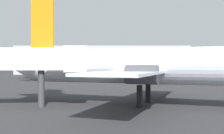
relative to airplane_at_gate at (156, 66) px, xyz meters
name	(u,v)px	position (x,y,z in m)	size (l,w,h in m)	color
airplane_at_gate	(156,66)	(0.00, 0.00, 0.00)	(40.13, 26.53, 13.15)	silver
airplane_far_left	(164,71)	(8.30, 40.61, -1.54)	(26.78, 19.40, 8.64)	silver
airplane_far_right	(48,70)	(-24.91, 56.42, -1.50)	(25.75, 23.80, 8.11)	white
jet_bridge	(1,60)	(-16.77, -1.44, 0.61)	(20.30, 3.78, 6.58)	silver
terminal_building	(103,60)	(-9.36, 105.32, 2.02)	(78.65, 23.90, 12.90)	#B7B7B2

